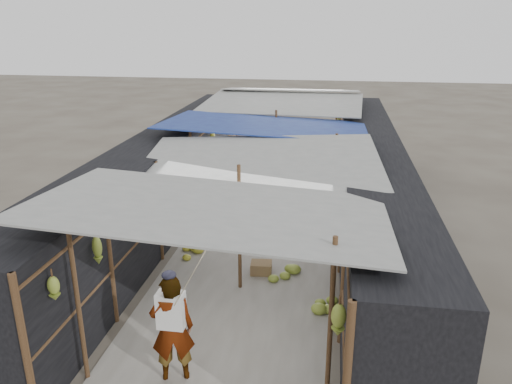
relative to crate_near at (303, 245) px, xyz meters
The scene contains 13 objects.
aisle_slab 1.95m from the crate_near, 126.25° to the left, with size 3.60×16.00×0.02m, color #9E998E.
stall_left 4.28m from the crate_near, 157.84° to the left, with size 1.40×15.00×2.30m, color black.
stall_right 2.42m from the crate_near, 45.32° to the left, with size 1.40×15.00×2.30m, color black.
crate_near is the anchor object (origin of this frame).
crate_mid 1.52m from the crate_near, 122.47° to the right, with size 0.44×0.36×0.27m, color olive.
crate_back 4.99m from the crate_near, 112.24° to the left, with size 0.44×0.36×0.28m, color olive.
black_basin 6.48m from the crate_near, 85.12° to the left, with size 0.56×0.56×0.17m, color black.
vendor_elderly 5.05m from the crate_near, 109.06° to the right, with size 0.64×0.42×1.74m, color white.
shopper_blue 1.99m from the crate_near, 147.51° to the left, with size 0.86×0.67×1.78m, color #1F2B9F.
vendor_seated 2.90m from the crate_near, 79.00° to the left, with size 0.51×0.29×0.78m, color #46433D.
market_canopy 3.18m from the crate_near, 120.15° to the left, with size 5.62×15.20×2.77m.
hanging_bananas 2.41m from the crate_near, 124.96° to the left, with size 3.96×14.03×0.77m.
floor_bananas 1.71m from the crate_near, 118.72° to the left, with size 3.79×8.94×0.34m.
Camera 1 is at (1.70, -5.78, 5.16)m, focal length 35.00 mm.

